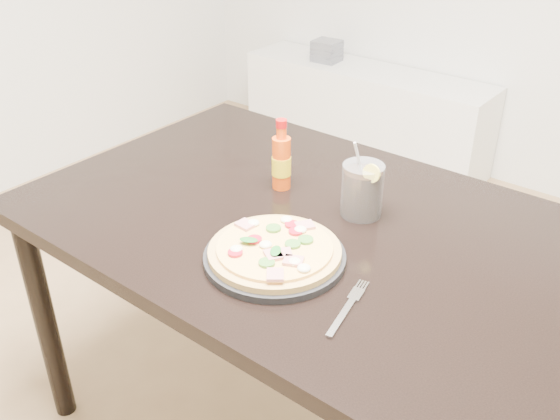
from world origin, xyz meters
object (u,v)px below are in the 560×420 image
Objects in this scene: dining_table at (310,248)px; cola_cup at (362,191)px; plate at (275,257)px; hot_sauce_bottle at (281,161)px; pizza at (275,249)px; fork at (349,306)px; media_console at (364,113)px.

cola_cup is (0.08, 0.10, 0.15)m from dining_table.
plate is 1.62× the size of cola_cup.
plate is 1.62× the size of hot_sauce_bottle.
pizza is 1.53× the size of fork.
dining_table is 7.46× the size of fork.
fork is at bearing -9.39° from pizza.
dining_table is 0.19m from cola_cup.
dining_table is 0.22m from pizza.
hot_sauce_bottle reaches higher than dining_table.
fork is (0.17, -0.32, -0.06)m from cola_cup.
plate is at bearing -54.17° from hot_sauce_bottle.
media_console is at bearing 120.54° from cola_cup.
hot_sauce_bottle is (-0.16, 0.08, 0.16)m from dining_table.
pizza is 1.51× the size of hot_sauce_bottle.
plate is (0.04, -0.19, 0.09)m from dining_table.
pizza is 0.29m from cola_cup.
cola_cup reaches higher than media_console.
pizza reaches higher than media_console.
cola_cup is 2.04m from media_console.
dining_table reaches higher than media_console.
hot_sauce_bottle is at bearing -177.00° from cola_cup.
pizza is at bearing -64.11° from media_console.
plate is at bearing 159.27° from fork.
plate is 2.25m from media_console.
hot_sauce_bottle is 1.00× the size of cola_cup.
plate is 1.07× the size of pizza.
hot_sauce_bottle is (-0.20, 0.27, 0.07)m from plate.
cola_cup is 1.01× the size of fork.
media_console is at bearing 117.21° from dining_table.
plate is 0.22m from fork.
fork is 0.13× the size of media_console.
dining_table is at bearing 101.98° from pizza.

